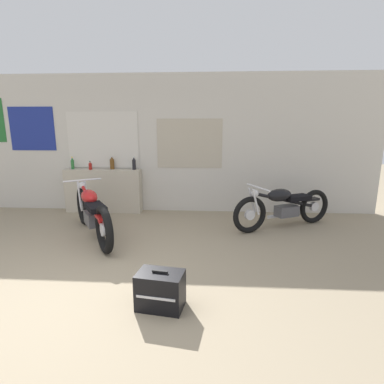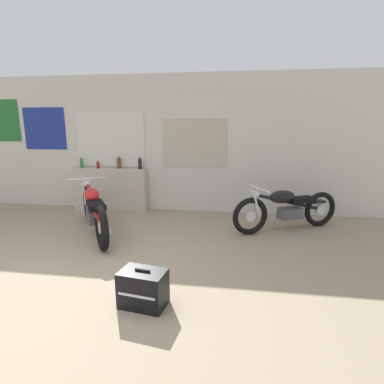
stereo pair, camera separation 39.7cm
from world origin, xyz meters
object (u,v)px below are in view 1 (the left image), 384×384
object	(u,v)px
bottle_left_center	(90,166)
motorcycle_black	(284,206)
bottle_right_center	(134,164)
motorcycle_red	(92,212)
bottle_leftmost	(73,164)
bottle_center	(112,163)
hard_case_black	(160,290)

from	to	relation	value
bottle_left_center	motorcycle_black	bearing A→B (deg)	-11.65
bottle_right_center	motorcycle_red	xyz separation A→B (m)	(-0.33, -1.48, -0.60)
motorcycle_red	motorcycle_black	size ratio (longest dim) A/B	1.00
motorcycle_red	motorcycle_black	world-z (taller)	motorcycle_red
bottle_right_center	motorcycle_black	bearing A→B (deg)	-16.22
bottle_leftmost	bottle_center	size ratio (longest dim) A/B	0.91
motorcycle_red	bottle_left_center	bearing A→B (deg)	111.56
motorcycle_black	hard_case_black	xyz separation A→B (m)	(-1.78, -2.52, -0.21)
bottle_left_center	hard_case_black	size ratio (longest dim) A/B	0.35
bottle_right_center	motorcycle_black	size ratio (longest dim) A/B	0.15
bottle_leftmost	motorcycle_black	size ratio (longest dim) A/B	0.14
motorcycle_red	hard_case_black	world-z (taller)	motorcycle_red
bottle_left_center	bottle_center	xyz separation A→B (m)	(0.43, 0.08, 0.05)
hard_case_black	bottle_leftmost	bearing A→B (deg)	125.40
bottle_leftmost	motorcycle_red	bearing A→B (deg)	-57.01
bottle_left_center	motorcycle_red	distance (m)	1.63
bottle_leftmost	bottle_left_center	bearing A→B (deg)	-7.28
motorcycle_red	hard_case_black	distance (m)	2.36
motorcycle_black	motorcycle_red	bearing A→B (deg)	-168.51
bottle_right_center	hard_case_black	distance (m)	3.62
bottle_center	motorcycle_red	size ratio (longest dim) A/B	0.15
bottle_leftmost	bottle_right_center	world-z (taller)	bottle_right_center
bottle_leftmost	hard_case_black	world-z (taller)	bottle_leftmost
motorcycle_red	motorcycle_black	distance (m)	3.26
motorcycle_black	bottle_center	bearing A→B (deg)	165.51
motorcycle_black	hard_case_black	size ratio (longest dim) A/B	3.78
bottle_leftmost	bottle_left_center	distance (m)	0.40
bottle_center	motorcycle_black	bearing A→B (deg)	-14.49
bottle_leftmost	motorcycle_red	distance (m)	1.86
bottle_left_center	bottle_right_center	size ratio (longest dim) A/B	0.64
bottle_leftmost	bottle_right_center	size ratio (longest dim) A/B	0.94
bottle_center	motorcycle_red	distance (m)	1.63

